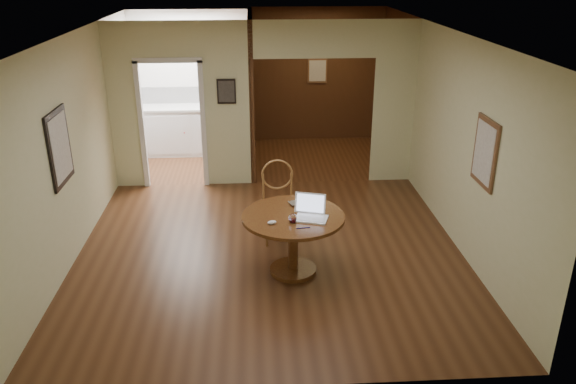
{
  "coord_description": "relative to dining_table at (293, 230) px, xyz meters",
  "views": [
    {
      "loc": [
        -0.18,
        -6.48,
        3.56
      ],
      "look_at": [
        0.22,
        -0.2,
        0.94
      ],
      "focal_mm": 35.0,
      "sensor_mm": 36.0,
      "label": 1
    }
  ],
  "objects": [
    {
      "name": "pen",
      "position": [
        0.09,
        -0.35,
        0.2
      ],
      "size": [
        0.16,
        0.03,
        0.01
      ],
      "primitive_type": "cylinder",
      "rotation": [
        0.0,
        1.57,
        0.14
      ],
      "color": "#0F0D61",
      "rests_on": "dining_table"
    },
    {
      "name": "mouse",
      "position": [
        -0.26,
        -0.23,
        0.22
      ],
      "size": [
        0.12,
        0.08,
        0.04
      ],
      "primitive_type": "ellipsoid",
      "rotation": [
        0.0,
        0.0,
        0.27
      ],
      "color": "white",
      "rests_on": "dining_table"
    },
    {
      "name": "room_shell",
      "position": [
        -0.73,
        3.59,
        0.72
      ],
      "size": [
        5.2,
        7.5,
        5.0
      ],
      "color": "white",
      "rests_on": "ground"
    },
    {
      "name": "chair",
      "position": [
        -0.14,
        0.92,
        0.05
      ],
      "size": [
        0.48,
        0.48,
        1.11
      ],
      "rotation": [
        0.0,
        0.0,
        0.02
      ],
      "color": "#995836",
      "rests_on": "ground"
    },
    {
      "name": "dining_table",
      "position": [
        0.0,
        0.0,
        0.0
      ],
      "size": [
        1.22,
        1.22,
        0.76
      ],
      "rotation": [
        0.0,
        0.0,
        0.28
      ],
      "color": "brown",
      "rests_on": "ground"
    },
    {
      "name": "floor",
      "position": [
        -0.26,
        0.49,
        -0.57
      ],
      "size": [
        5.0,
        5.0,
        0.0
      ],
      "primitive_type": "plane",
      "color": "#472614",
      "rests_on": "ground"
    },
    {
      "name": "grocery_bag",
      "position": [
        -0.81,
        4.69,
        0.52
      ],
      "size": [
        0.3,
        0.27,
        0.29
      ],
      "primitive_type": "ellipsoid",
      "rotation": [
        0.0,
        0.0,
        0.07
      ],
      "color": "beige",
      "rests_on": "kitchen_cabinet"
    },
    {
      "name": "wine_glass",
      "position": [
        -0.02,
        -0.19,
        0.25
      ],
      "size": [
        0.1,
        0.1,
        0.11
      ],
      "primitive_type": null,
      "color": "white",
      "rests_on": "dining_table"
    },
    {
      "name": "open_laptop",
      "position": [
        0.2,
        -0.06,
        0.27
      ],
      "size": [
        0.43,
        0.42,
        0.26
      ],
      "rotation": [
        0.0,
        0.0,
        -0.3
      ],
      "color": "white",
      "rests_on": "dining_table"
    },
    {
      "name": "closed_laptop",
      "position": [
        0.16,
        0.3,
        0.21
      ],
      "size": [
        0.41,
        0.34,
        0.03
      ],
      "primitive_type": "imported",
      "rotation": [
        0.0,
        0.0,
        0.35
      ],
      "color": "silver",
      "rests_on": "dining_table"
    },
    {
      "name": "kitchen_cabinet",
      "position": [
        -1.61,
        4.69,
        -0.09
      ],
      "size": [
        2.06,
        0.6,
        0.94
      ],
      "color": "white",
      "rests_on": "ground"
    }
  ]
}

